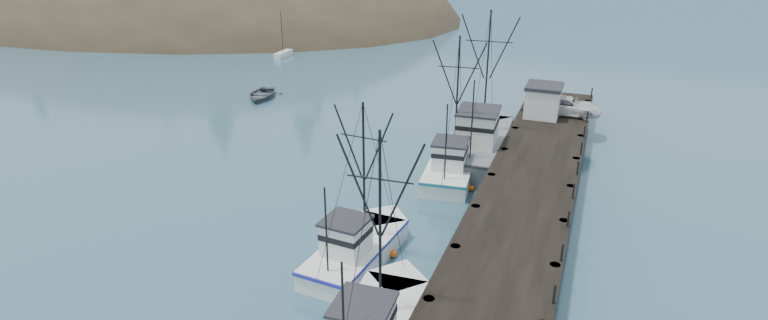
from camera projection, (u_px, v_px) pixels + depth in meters
ground at (213, 295)px, 31.33m from camera, size 400.00×400.00×0.00m
pier at (530, 184)px, 39.97m from camera, size 6.00×44.00×2.00m
headland at (137, 29)px, 125.12m from camera, size 134.80×78.00×51.00m
moored_sailboats at (297, 37)px, 92.13m from camera, size 17.90×18.79×6.35m
trawler_mid at (358, 248)px, 34.12m from camera, size 3.90×9.48×9.61m
trawler_far at (452, 165)px, 45.19m from camera, size 4.21×10.41×10.72m
work_vessel at (480, 142)px, 48.38m from camera, size 4.78×13.99×11.92m
pier_shed at (543, 100)px, 51.58m from camera, size 3.00×3.20×2.80m
pickup_truck at (569, 106)px, 52.19m from camera, size 5.55×2.63×1.53m
motorboat at (262, 98)px, 63.85m from camera, size 4.93×6.01×1.09m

